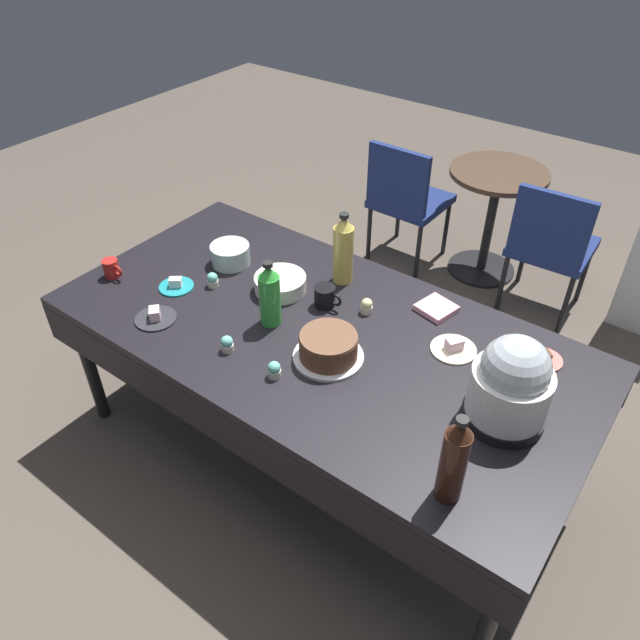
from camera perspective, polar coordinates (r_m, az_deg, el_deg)
name	(u,v)px	position (r m, az deg, el deg)	size (l,w,h in m)	color
ground	(320,450)	(3.01, 0.00, -11.99)	(9.00, 9.00, 0.00)	brown
potluck_table	(320,341)	(2.51, 0.00, -1.99)	(2.20, 1.10, 0.75)	black
frosted_layer_cake	(328,347)	(2.31, 0.79, -2.56)	(0.27, 0.27, 0.11)	silver
slow_cooker	(511,385)	(2.11, 17.35, -5.79)	(0.28, 0.28, 0.35)	black
glass_salad_bowl	(230,254)	(2.87, -8.35, 6.07)	(0.18, 0.18, 0.09)	#B2C6BC
ceramic_snack_bowl	(280,284)	(2.67, -3.72, 3.41)	(0.23, 0.23, 0.07)	silver
dessert_plate_cream	(454,348)	(2.42, 12.34, -2.53)	(0.18, 0.18, 0.05)	beige
dessert_plate_charcoal	(155,317)	(2.61, -15.08, 0.28)	(0.17, 0.17, 0.05)	#2D2D33
dessert_plate_coral	(544,358)	(2.48, 20.13, -3.38)	(0.14, 0.14, 0.04)	#E07266
dessert_plate_teal	(176,285)	(2.77, -13.25, 3.17)	(0.15, 0.15, 0.05)	teal
cupcake_vanilla	(227,344)	(2.38, -8.65, -2.22)	(0.05, 0.05, 0.07)	beige
cupcake_mint	(213,280)	(2.74, -9.98, 3.70)	(0.05, 0.05, 0.07)	beige
cupcake_berry	(274,370)	(2.25, -4.28, -4.65)	(0.05, 0.05, 0.07)	beige
cupcake_lemon	(367,306)	(2.55, 4.37, 1.30)	(0.05, 0.05, 0.07)	beige
soda_bottle_ginger_ale	(343,250)	(2.67, 2.17, 6.51)	(0.09, 0.09, 0.33)	gold
soda_bottle_lime_soda	(270,295)	(2.44, -4.71, 2.30)	(0.09, 0.09, 0.29)	green
soda_bottle_cola	(454,461)	(1.85, 12.35, -12.69)	(0.08, 0.08, 0.34)	#33190F
coffee_mug_red	(112,268)	(2.91, -18.83, 4.57)	(0.11, 0.07, 0.08)	#B2231E
coffee_mug_black	(325,296)	(2.57, 0.50, 2.22)	(0.13, 0.09, 0.09)	black
paper_napkin_stack	(436,308)	(2.61, 10.78, 1.10)	(0.14, 0.14, 0.02)	pink
maroon_chair_left	(406,196)	(4.05, 8.00, 11.38)	(0.45, 0.45, 0.85)	navy
maroon_chair_right	(551,242)	(3.76, 20.71, 6.77)	(0.46, 0.46, 0.85)	navy
round_cafe_table	(493,204)	(4.05, 15.85, 10.38)	(0.60, 0.60, 0.72)	#473323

